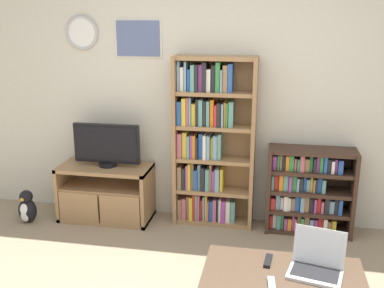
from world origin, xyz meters
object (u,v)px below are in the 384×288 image
object	(u,v)px
remote_far_from_laptop	(272,285)
television	(107,145)
laptop	(317,262)
remote_near_laptop	(268,261)
bookshelf_tall	(209,144)
coffee_table	(283,281)
tv_stand	(106,192)
bookshelf_short	(307,191)
penguin_figurine	(27,208)

from	to	relation	value
remote_far_from_laptop	television	bearing A→B (deg)	131.19
laptop	remote_near_laptop	world-z (taller)	laptop
bookshelf_tall	coffee_table	distance (m)	1.76
television	coffee_table	world-z (taller)	television
television	bookshelf_tall	distance (m)	1.01
tv_stand	coffee_table	world-z (taller)	tv_stand
bookshelf_short	penguin_figurine	bearing A→B (deg)	-172.90
remote_near_laptop	remote_far_from_laptop	distance (m)	0.28
bookshelf_short	coffee_table	size ratio (longest dim) A/B	0.80
television	coffee_table	bearing A→B (deg)	-40.06
bookshelf_tall	remote_far_from_laptop	xyz separation A→B (m)	(0.64, -1.69, -0.38)
coffee_table	laptop	world-z (taller)	laptop
bookshelf_tall	tv_stand	bearing A→B (deg)	-172.98
tv_stand	bookshelf_tall	xyz separation A→B (m)	(1.04, 0.13, 0.53)
bookshelf_short	remote_near_laptop	bearing A→B (deg)	-103.44
remote_far_from_laptop	laptop	bearing A→B (deg)	33.44
bookshelf_tall	penguin_figurine	size ratio (longest dim) A/B	4.88
bookshelf_tall	penguin_figurine	bearing A→B (deg)	-168.53
laptop	penguin_figurine	size ratio (longest dim) A/B	1.13
tv_stand	remote_far_from_laptop	bearing A→B (deg)	-42.98
bookshelf_tall	laptop	bearing A→B (deg)	-57.89
coffee_table	tv_stand	bearing A→B (deg)	140.89
tv_stand	penguin_figurine	xyz separation A→B (m)	(-0.75, -0.23, -0.13)
television	remote_near_laptop	xyz separation A→B (m)	(1.62, -1.31, -0.35)
tv_stand	penguin_figurine	distance (m)	0.79
bookshelf_tall	bookshelf_short	xyz separation A→B (m)	(0.95, -0.02, -0.41)
bookshelf_short	remote_near_laptop	size ratio (longest dim) A/B	5.05
television	laptop	xyz separation A→B (m)	(1.93, -1.37, -0.29)
television	remote_far_from_laptop	xyz separation A→B (m)	(1.65, -1.59, -0.35)
television	bookshelf_short	bearing A→B (deg)	2.43
coffee_table	laptop	distance (m)	0.25
bookshelf_tall	remote_near_laptop	bearing A→B (deg)	-66.52
television	penguin_figurine	xyz separation A→B (m)	(-0.78, -0.26, -0.63)
coffee_table	remote_near_laptop	bearing A→B (deg)	126.07
coffee_table	laptop	size ratio (longest dim) A/B	2.67
bookshelf_short	remote_far_from_laptop	distance (m)	1.70
laptop	remote_near_laptop	size ratio (longest dim) A/B	2.35
bookshelf_tall	penguin_figurine	xyz separation A→B (m)	(-1.79, -0.36, -0.66)
bookshelf_short	laptop	bearing A→B (deg)	-90.96
laptop	coffee_table	bearing A→B (deg)	-145.97
coffee_table	remote_near_laptop	size ratio (longest dim) A/B	6.29
television	remote_far_from_laptop	size ratio (longest dim) A/B	4.09
television	laptop	world-z (taller)	television
tv_stand	remote_far_from_laptop	world-z (taller)	tv_stand
tv_stand	bookshelf_short	size ratio (longest dim) A/B	1.11
penguin_figurine	remote_far_from_laptop	bearing A→B (deg)	-28.72
laptop	television	bearing A→B (deg)	157.58
tv_stand	laptop	world-z (taller)	laptop
remote_near_laptop	penguin_figurine	bearing A→B (deg)	-17.85
remote_far_from_laptop	penguin_figurine	distance (m)	2.78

